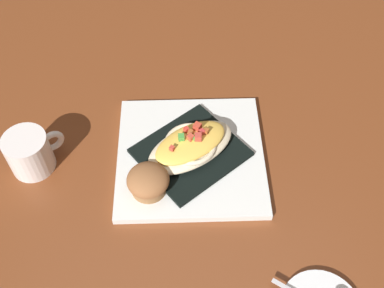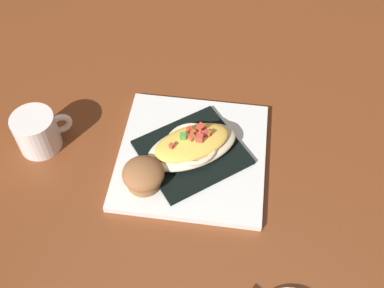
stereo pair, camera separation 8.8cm
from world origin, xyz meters
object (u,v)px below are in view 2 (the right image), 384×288
Objects in this scene: coffee_mug at (38,133)px; gratin_dish at (192,145)px; muffin at (144,175)px; square_plate at (192,156)px.

gratin_dish is at bearing 2.91° from coffee_mug.
gratin_dish is 0.11m from muffin.
square_plate is 3.67× the size of muffin.
muffin is at bearing -16.04° from coffee_mug.
square_plate is 0.03m from gratin_dish.
square_plate is 0.11m from muffin.
square_plate is at bearing -120.58° from gratin_dish.
square_plate is 2.73× the size of coffee_mug.
coffee_mug is (-0.30, -0.02, 0.03)m from square_plate.
square_plate is 0.30m from coffee_mug.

